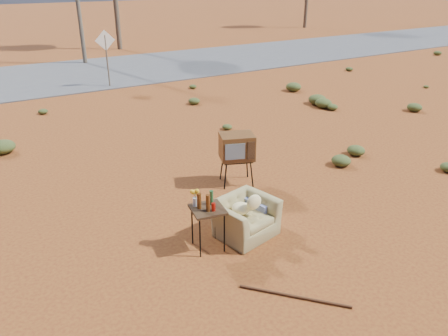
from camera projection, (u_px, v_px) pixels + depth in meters
ground at (246, 242)px, 7.36m from camera, size 140.00×140.00×0.00m
highway at (55, 77)px, 19.07m from camera, size 140.00×7.00×0.04m
armchair at (247, 211)px, 7.50m from camera, size 1.26×0.97×0.87m
tv_unit at (237, 147)px, 9.10m from camera, size 0.84×0.76×1.11m
side_table at (205, 206)px, 6.93m from camera, size 0.59×0.59×1.03m
rusty_bar at (294, 296)px, 6.09m from camera, size 1.09×1.19×0.04m
road_sign at (106, 48)px, 16.83m from camera, size 0.78×0.06×2.19m
scrub_patch at (114, 158)px, 10.36m from camera, size 17.49×8.07×0.33m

